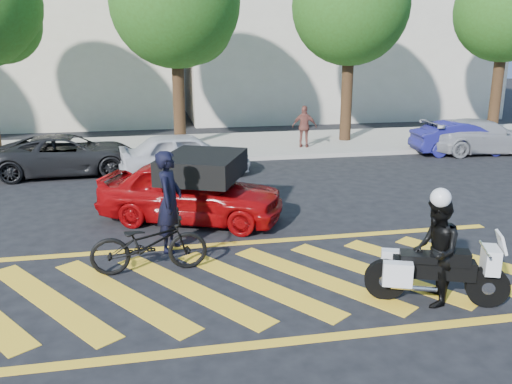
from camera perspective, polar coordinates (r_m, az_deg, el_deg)
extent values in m
plane|color=black|center=(9.21, -3.25, -9.82)|extent=(90.00, 90.00, 0.00)
cube|color=#9E998E|center=(20.64, -7.93, 4.66)|extent=(60.00, 5.00, 0.15)
cube|color=yellow|center=(9.30, -20.90, -10.62)|extent=(2.43, 3.21, 0.01)
cube|color=yellow|center=(9.16, -14.01, -10.42)|extent=(2.43, 3.21, 0.01)
cube|color=yellow|center=(9.16, -7.03, -10.06)|extent=(2.43, 3.21, 0.01)
cube|color=yellow|center=(9.28, -0.15, -9.56)|extent=(2.43, 3.21, 0.01)
cube|color=yellow|center=(9.54, 6.43, -8.96)|extent=(2.43, 3.21, 0.01)
cube|color=yellow|center=(9.90, 12.58, -8.28)|extent=(2.43, 3.21, 0.01)
cube|color=yellow|center=(10.38, 18.21, -7.58)|extent=(2.43, 3.21, 0.01)
cube|color=yellow|center=(10.94, 23.28, -6.89)|extent=(2.43, 3.21, 0.01)
cube|color=yellow|center=(7.56, -1.15, -15.91)|extent=(12.00, 0.20, 0.01)
cube|color=yellow|center=(10.94, -4.65, -5.58)|extent=(12.00, 0.20, 0.01)
cube|color=beige|center=(30.98, 8.31, 18.35)|extent=(16.00, 8.00, 11.00)
sphere|color=#285015|center=(21.10, -25.31, 15.76)|extent=(2.73, 2.73, 2.73)
cylinder|color=black|center=(20.37, -8.13, 9.98)|extent=(0.44, 0.44, 4.00)
sphere|color=#285015|center=(20.32, -8.51, 19.18)|extent=(4.60, 4.60, 4.60)
sphere|color=#285015|center=(20.62, -6.73, 17.27)|extent=(2.99, 2.99, 2.99)
cylinder|color=black|center=(21.71, 9.53, 10.27)|extent=(0.44, 0.44, 4.00)
sphere|color=#285015|center=(21.66, 9.93, 18.75)|extent=(4.40, 4.40, 4.40)
sphere|color=#285015|center=(22.13, 11.08, 16.91)|extent=(2.86, 2.86, 2.86)
cylinder|color=black|center=(24.75, 23.99, 9.79)|extent=(0.44, 0.44, 4.00)
sphere|color=#285015|center=(24.70, 24.81, 16.94)|extent=(4.00, 4.00, 4.00)
imported|color=black|center=(10.50, -9.10, -0.99)|extent=(0.66, 0.83, 1.97)
imported|color=black|center=(9.72, -11.20, -5.30)|extent=(2.06, 0.79, 1.07)
cylinder|color=black|center=(8.89, 13.44, -8.94)|extent=(0.65, 0.36, 0.65)
cylinder|color=silver|center=(8.89, 13.44, -8.94)|extent=(0.24, 0.22, 0.20)
cylinder|color=black|center=(9.14, 23.18, -9.14)|extent=(0.65, 0.36, 0.65)
cylinder|color=silver|center=(9.14, 23.18, -9.14)|extent=(0.24, 0.22, 0.20)
cube|color=black|center=(8.88, 18.19, -7.63)|extent=(1.24, 0.68, 0.29)
cube|color=black|center=(8.86, 20.19, -6.50)|extent=(0.52, 0.43, 0.22)
cube|color=black|center=(8.78, 16.70, -6.52)|extent=(0.62, 0.50, 0.12)
cube|color=silver|center=(8.97, 23.48, -6.57)|extent=(0.35, 0.46, 0.39)
cube|color=silver|center=(9.05, 14.43, -7.06)|extent=(0.48, 0.32, 0.37)
cube|color=silver|center=(8.58, 14.68, -8.37)|extent=(0.48, 0.32, 0.37)
imported|color=black|center=(8.76, 18.39, -5.94)|extent=(0.90, 1.01, 1.71)
imported|color=#910609|center=(12.22, -6.86, 0.08)|extent=(4.45, 3.16, 1.41)
imported|color=black|center=(17.50, -19.10, 3.74)|extent=(4.44, 2.18, 1.21)
imported|color=silver|center=(16.41, -7.45, 3.94)|extent=(4.04, 1.95, 1.33)
imported|color=navy|center=(20.90, 20.88, 5.34)|extent=(3.64, 1.52, 1.17)
imported|color=gray|center=(21.33, 22.73, 5.43)|extent=(4.34, 1.96, 1.23)
imported|color=brown|center=(20.08, 5.13, 6.88)|extent=(0.97, 0.68, 1.53)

